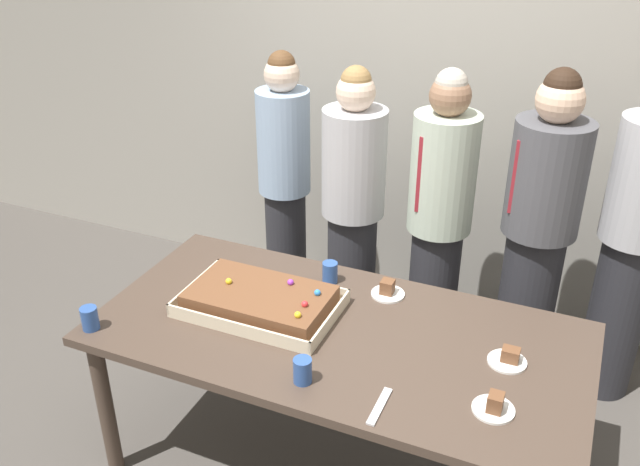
{
  "coord_description": "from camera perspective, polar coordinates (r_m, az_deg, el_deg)",
  "views": [
    {
      "loc": [
        0.85,
        -2.14,
        2.42
      ],
      "look_at": [
        -0.15,
        0.15,
        1.11
      ],
      "focal_mm": 38.34,
      "sensor_mm": 36.0,
      "label": 1
    }
  ],
  "objects": [
    {
      "name": "drink_cup_nearest",
      "position": [
        2.55,
        -1.49,
        -11.4
      ],
      "size": [
        0.07,
        0.07,
        0.1
      ],
      "primitive_type": "cylinder",
      "color": "#2D5199",
      "rests_on": "party_table"
    },
    {
      "name": "drink_cup_far_end",
      "position": [
        3.12,
        0.84,
        -3.31
      ],
      "size": [
        0.07,
        0.07,
        0.1
      ],
      "primitive_type": "cylinder",
      "color": "#2D5199",
      "rests_on": "party_table"
    },
    {
      "name": "person_green_shirt_behind",
      "position": [
        3.55,
        9.9,
        1.05
      ],
      "size": [
        0.33,
        0.33,
        1.64
      ],
      "rotation": [
        0.0,
        0.0,
        -2.07
      ],
      "color": "#28282D",
      "rests_on": "ground_plane"
    },
    {
      "name": "ground_plane",
      "position": [
        3.34,
        1.35,
        -18.81
      ],
      "size": [
        12.0,
        12.0,
        0.0
      ],
      "primitive_type": "plane",
      "color": "#4C4742"
    },
    {
      "name": "party_table",
      "position": [
        2.88,
        1.5,
        -9.39
      ],
      "size": [
        2.01,
        0.98,
        0.76
      ],
      "color": "#47382D",
      "rests_on": "ground_plane"
    },
    {
      "name": "interior_back_panel",
      "position": [
        3.94,
        10.75,
        13.71
      ],
      "size": [
        8.0,
        0.12,
        3.0
      ],
      "primitive_type": "cube",
      "color": "#9E998E",
      "rests_on": "ground_plane"
    },
    {
      "name": "sheet_cake",
      "position": [
        2.95,
        -5.02,
        -5.63
      ],
      "size": [
        0.67,
        0.42,
        0.12
      ],
      "color": "beige",
      "rests_on": "party_table"
    },
    {
      "name": "plated_slice_far_left",
      "position": [
        2.75,
        15.46,
        -10.06
      ],
      "size": [
        0.15,
        0.15,
        0.06
      ],
      "color": "white",
      "rests_on": "party_table"
    },
    {
      "name": "person_striped_tie_right",
      "position": [
        3.95,
        -2.97,
        4.11
      ],
      "size": [
        0.3,
        0.3,
        1.61
      ],
      "rotation": [
        0.0,
        0.0,
        -1.21
      ],
      "color": "#28282D",
      "rests_on": "ground_plane"
    },
    {
      "name": "plated_slice_near_left",
      "position": [
        2.52,
        14.34,
        -13.81
      ],
      "size": [
        0.15,
        0.15,
        0.08
      ],
      "color": "white",
      "rests_on": "party_table"
    },
    {
      "name": "person_far_right_suit",
      "position": [
        3.61,
        2.76,
        1.7
      ],
      "size": [
        0.33,
        0.33,
        1.62
      ],
      "rotation": [
        0.0,
        0.0,
        -1.66
      ],
      "color": "#28282D",
      "rests_on": "ground_plane"
    },
    {
      "name": "person_back_corner",
      "position": [
        3.58,
        24.78,
        -0.41
      ],
      "size": [
        0.34,
        0.34,
        1.71
      ],
      "rotation": [
        0.0,
        0.0,
        -2.5
      ],
      "color": "#28282D",
      "rests_on": "ground_plane"
    },
    {
      "name": "plated_slice_near_right",
      "position": [
        3.06,
        5.66,
        -4.81
      ],
      "size": [
        0.15,
        0.15,
        0.07
      ],
      "color": "white",
      "rests_on": "party_table"
    },
    {
      "name": "drink_cup_middle",
      "position": [
        2.97,
        -18.66,
        -6.77
      ],
      "size": [
        0.07,
        0.07,
        0.1
      ],
      "primitive_type": "cylinder",
      "color": "#2D5199",
      "rests_on": "party_table"
    },
    {
      "name": "person_serving_front",
      "position": [
        3.48,
        17.7,
        -0.11
      ],
      "size": [
        0.36,
        0.36,
        1.69
      ],
      "rotation": [
        0.0,
        0.0,
        -2.38
      ],
      "color": "#28282D",
      "rests_on": "ground_plane"
    },
    {
      "name": "cake_server_utensil",
      "position": [
        2.48,
        4.99,
        -14.21
      ],
      "size": [
        0.03,
        0.2,
        0.01
      ],
      "primitive_type": "cube",
      "color": "silver",
      "rests_on": "party_table"
    }
  ]
}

